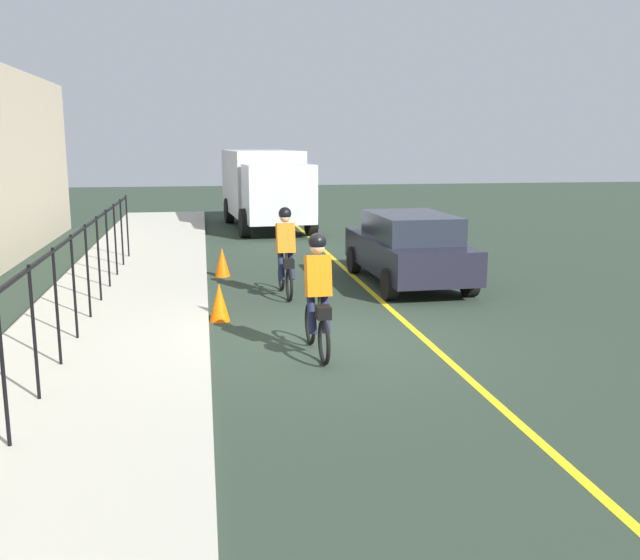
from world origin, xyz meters
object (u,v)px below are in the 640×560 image
at_px(cyclist_lead, 286,252).
at_px(cyclist_follow, 318,295).
at_px(patrol_sedan, 408,247).
at_px(traffic_cone_far, 219,302).
at_px(box_truck_background, 265,185).
at_px(traffic_cone_near, 222,262).

xyz_separation_m(cyclist_lead, cyclist_follow, (-4.07, 0.00, 0.00)).
bearing_deg(patrol_sedan, traffic_cone_far, 120.18).
height_order(cyclist_follow, box_truck_background, box_truck_background).
bearing_deg(box_truck_background, cyclist_lead, -7.67).
height_order(cyclist_follow, traffic_cone_near, cyclist_follow).
height_order(cyclist_lead, cyclist_follow, same).
bearing_deg(patrol_sedan, cyclist_follow, 148.50).
bearing_deg(traffic_cone_far, cyclist_follow, -148.82).
bearing_deg(traffic_cone_near, box_truck_background, -11.27).
xyz_separation_m(cyclist_lead, traffic_cone_far, (-1.79, 1.38, -0.57)).
height_order(patrol_sedan, traffic_cone_far, patrol_sedan).
height_order(cyclist_lead, patrol_sedan, cyclist_lead).
distance_m(cyclist_follow, traffic_cone_far, 2.73).
bearing_deg(traffic_cone_near, cyclist_lead, -153.32).
xyz_separation_m(cyclist_follow, patrol_sedan, (4.88, -2.81, -0.09)).
xyz_separation_m(box_truck_background, traffic_cone_far, (-13.43, 2.01, -1.21)).
bearing_deg(cyclist_lead, traffic_cone_near, 24.52).
distance_m(cyclist_lead, box_truck_background, 11.68).
bearing_deg(traffic_cone_far, cyclist_lead, -37.80).
bearing_deg(traffic_cone_near, cyclist_follow, -169.41).
distance_m(cyclist_follow, box_truck_background, 15.74).
bearing_deg(patrol_sedan, cyclist_lead, 104.49).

